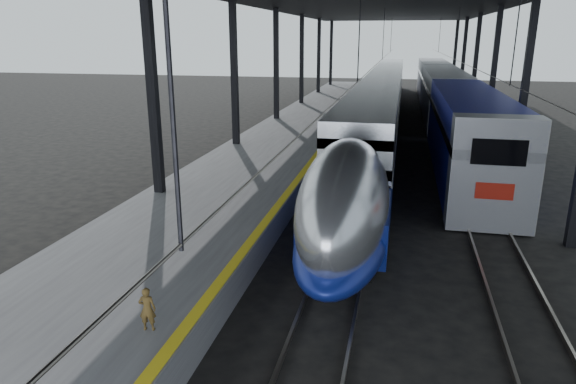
% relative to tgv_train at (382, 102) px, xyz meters
% --- Properties ---
extents(ground, '(160.00, 160.00, 0.00)m').
position_rel_tgv_train_xyz_m(ground, '(-2.00, -29.42, -1.90)').
color(ground, black).
rests_on(ground, ground).
extents(platform, '(6.00, 80.00, 1.00)m').
position_rel_tgv_train_xyz_m(platform, '(-5.50, -9.42, -1.40)').
color(platform, '#4C4C4F').
rests_on(platform, ground).
extents(yellow_strip, '(0.30, 80.00, 0.01)m').
position_rel_tgv_train_xyz_m(yellow_strip, '(-2.70, -9.42, -0.90)').
color(yellow_strip, gold).
rests_on(yellow_strip, platform).
extents(rails, '(6.52, 80.00, 0.16)m').
position_rel_tgv_train_xyz_m(rails, '(2.50, -9.42, -1.82)').
color(rails, slate).
rests_on(rails, ground).
extents(canopy, '(18.00, 75.00, 9.47)m').
position_rel_tgv_train_xyz_m(canopy, '(-0.10, -9.42, 7.21)').
color(canopy, black).
rests_on(canopy, ground).
extents(tgv_train, '(2.84, 65.20, 4.07)m').
position_rel_tgv_train_xyz_m(tgv_train, '(0.00, 0.00, 0.00)').
color(tgv_train, silver).
rests_on(tgv_train, ground).
extents(second_train, '(3.13, 56.05, 4.30)m').
position_rel_tgv_train_xyz_m(second_train, '(5.00, 3.35, 0.28)').
color(second_train, navy).
rests_on(second_train, ground).
extents(child, '(0.40, 0.30, 0.99)m').
position_rel_tgv_train_xyz_m(child, '(-3.42, -33.97, -0.41)').
color(child, '#513D1B').
rests_on(child, platform).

